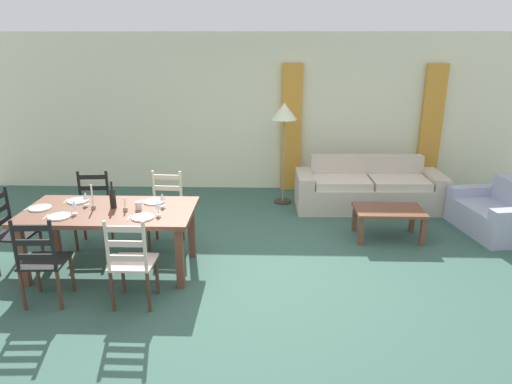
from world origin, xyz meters
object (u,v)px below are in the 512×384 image
dining_table (110,217)px  standing_lamp (284,117)px  wine_bottle (113,198)px  dining_chair_far_right (166,209)px  wine_glass_near_left (74,204)px  wine_glass_far_left (85,196)px  wine_glass_far_right (162,197)px  couch (368,190)px  dining_chair_head_west (12,231)px  dining_chair_far_left (93,209)px  wine_glass_near_right (158,205)px  dining_chair_near_left (42,261)px  dining_chair_near_right (131,262)px  coffee_table (389,213)px  armchair_upholstered (498,215)px  coffee_cup_primary (139,206)px

dining_table → standing_lamp: 3.23m
wine_bottle → dining_chair_far_right: bearing=57.8°
standing_lamp → wine_glass_near_left: bearing=-132.8°
wine_bottle → wine_glass_far_left: wine_bottle is taller
wine_glass_far_right → couch: wine_glass_far_right is taller
dining_chair_head_west → wine_glass_near_left: 0.91m
dining_chair_far_right → wine_glass_near_left: (-0.79, -0.88, 0.38)m
dining_chair_far_left → wine_glass_far_right: (1.06, -0.60, 0.38)m
dining_chair_far_left → dining_chair_far_right: bearing=1.0°
dining_table → wine_glass_far_right: size_ratio=11.80×
dining_chair_far_right → wine_glass_near_right: dining_chair_far_right is taller
dining_chair_near_left → couch: (3.82, 2.95, -0.19)m
dining_chair_head_west → wine_glass_far_right: size_ratio=5.96×
dining_chair_near_right → couch: dining_chair_near_right is taller
couch → dining_chair_far_right: bearing=-153.1°
dining_chair_far_left → wine_glass_far_right: size_ratio=5.96×
dining_table → wine_bottle: 0.22m
dining_chair_head_west → wine_glass_far_right: (1.73, 0.14, 0.38)m
wine_bottle → coffee_table: size_ratio=0.35×
dining_chair_head_west → wine_glass_far_left: 0.93m
wine_glass_far_left → armchair_upholstered: wine_glass_far_left is taller
dining_chair_far_left → couch: 4.14m
dining_table → coffee_cup_primary: (0.33, 0.02, 0.13)m
coffee_cup_primary → coffee_table: size_ratio=0.10×
dining_chair_far_left → coffee_table: bearing=4.1°
dining_chair_far_left → wine_bottle: (0.52, -0.67, 0.39)m
dining_chair_far_right → wine_glass_near_left: 1.24m
dining_chair_far_right → coffee_table: bearing=5.1°
dining_chair_near_right → standing_lamp: 3.64m
dining_chair_near_left → standing_lamp: 4.10m
dining_chair_far_right → dining_chair_head_west: size_ratio=1.00×
dining_chair_near_left → dining_chair_near_right: bearing=-0.1°
couch → armchair_upholstered: bearing=-30.5°
dining_chair_head_west → dining_chair_far_right: bearing=25.3°
dining_chair_far_left → coffee_table: 3.89m
standing_lamp → dining_table: bearing=-130.1°
dining_chair_far_right → wine_glass_far_left: (-0.77, -0.60, 0.38)m
armchair_upholstered → standing_lamp: standing_lamp is taller
wine_glass_near_right → couch: bearing=40.5°
dining_chair_head_west → wine_bottle: size_ratio=3.04×
dining_chair_head_west → wine_glass_near_right: dining_chair_head_west is taller
dining_chair_far_right → wine_glass_far_right: (0.12, -0.62, 0.38)m
dining_table → coffee_cup_primary: 0.36m
wine_glass_far_left → wine_glass_far_right: 0.89m
dining_table → dining_chair_near_right: 0.88m
dining_chair_near_left → wine_glass_near_left: dining_chair_near_left is taller
dining_chair_far_left → standing_lamp: standing_lamp is taller
dining_chair_far_right → wine_glass_far_right: 0.74m
wine_glass_near_right → armchair_upholstered: size_ratio=0.13×
dining_chair_near_left → coffee_table: dining_chair_near_left is taller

